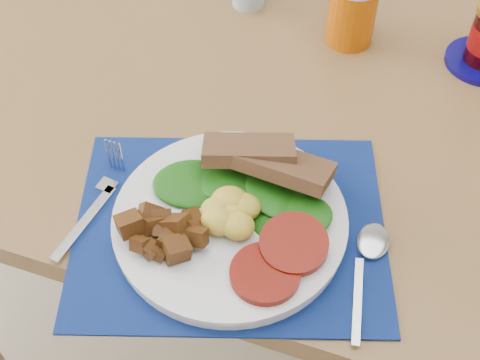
# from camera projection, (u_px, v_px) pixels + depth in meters

# --- Properties ---
(table) EXTENTS (1.40, 0.90, 0.75)m
(table) POSITION_uv_depth(u_px,v_px,m) (349.00, 126.00, 1.12)
(table) COLOR brown
(table) RESTS_ON ground
(placemat) EXTENTS (0.49, 0.43, 0.00)m
(placemat) POSITION_uv_depth(u_px,v_px,m) (230.00, 227.00, 0.88)
(placemat) COLOR #040D33
(placemat) RESTS_ON table
(breakfast_plate) EXTENTS (0.30, 0.30, 0.07)m
(breakfast_plate) POSITION_uv_depth(u_px,v_px,m) (224.00, 218.00, 0.86)
(breakfast_plate) COLOR silver
(breakfast_plate) RESTS_ON placemat
(fork) EXTENTS (0.03, 0.19, 0.00)m
(fork) POSITION_uv_depth(u_px,v_px,m) (99.00, 199.00, 0.91)
(fork) COLOR #B2B5BA
(fork) RESTS_ON placemat
(spoon) EXTENTS (0.04, 0.18, 0.01)m
(spoon) POSITION_uv_depth(u_px,v_px,m) (368.00, 259.00, 0.84)
(spoon) COLOR #B2B5BA
(spoon) RESTS_ON placemat
(juice_glass) EXTENTS (0.08, 0.08, 0.11)m
(juice_glass) POSITION_uv_depth(u_px,v_px,m) (352.00, 12.00, 1.10)
(juice_glass) COLOR #C05305
(juice_glass) RESTS_ON table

